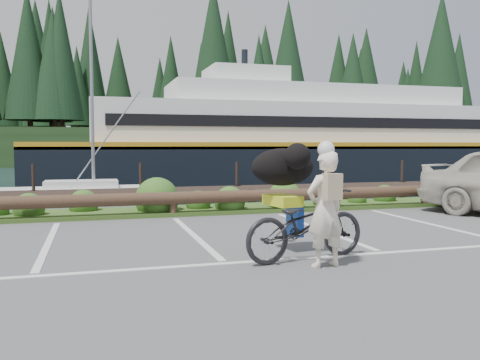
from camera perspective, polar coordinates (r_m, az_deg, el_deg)
ground at (r=7.85m, az=-2.41°, el=-8.73°), size 72.00×72.00×0.00m
harbor_backdrop at (r=86.00m, az=-14.71°, el=2.72°), size 170.00×160.00×30.00m
vegetation_strip at (r=12.97m, az=-7.99°, el=-3.47°), size 34.00×1.60×0.10m
log_rail at (r=12.29m, az=-7.53°, el=-4.12°), size 32.00×0.30×0.60m
bicycle at (r=7.66m, az=7.40°, el=-4.99°), size 2.14×1.09×1.07m
cyclist at (r=7.24m, az=9.56°, el=-3.26°), size 0.66×0.50×1.64m
dog at (r=8.12m, az=4.83°, el=1.47°), size 0.70×1.12×0.60m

